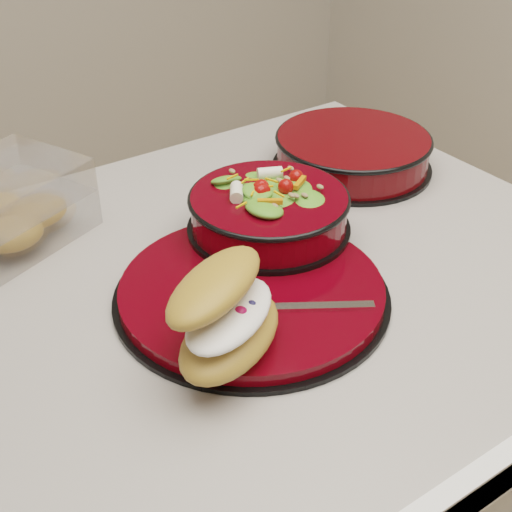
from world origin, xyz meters
TOP-DOWN VIEW (x-y plane):
  - dinner_plate at (0.15, -0.04)m, footprint 0.32×0.32m
  - salad_bowl at (0.23, 0.04)m, footprint 0.21×0.21m
  - croissant at (0.06, -0.12)m, footprint 0.17×0.16m
  - fork at (0.16, -0.11)m, footprint 0.14×0.10m
  - pastry_box at (-0.04, 0.24)m, footprint 0.24×0.21m
  - extra_bowl at (0.46, 0.14)m, footprint 0.24×0.24m

SIDE VIEW (x-z plane):
  - dinner_plate at x=0.15m, z-range 0.90..0.92m
  - fork at x=0.16m, z-range 0.92..0.92m
  - extra_bowl at x=0.46m, z-range 0.90..0.96m
  - pastry_box at x=-0.04m, z-range 0.90..0.99m
  - salad_bowl at x=0.23m, z-range 0.91..1.00m
  - croissant at x=0.06m, z-range 0.92..1.01m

